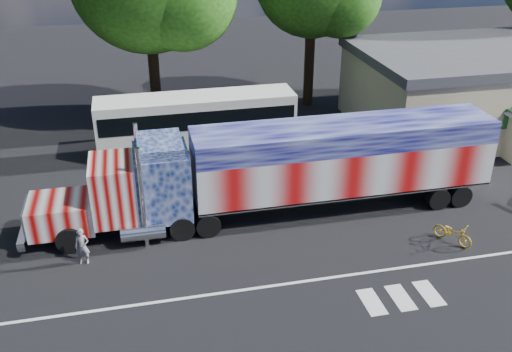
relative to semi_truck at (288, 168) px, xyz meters
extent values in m
plane|color=black|center=(-1.42, -2.45, -2.44)|extent=(100.00, 100.00, 0.00)
cube|color=silver|center=(-1.42, -5.45, -2.43)|extent=(30.00, 0.15, 0.01)
cube|color=silver|center=(1.38, -7.25, -2.43)|extent=(0.70, 1.60, 0.01)
cube|color=silver|center=(2.58, -7.25, -2.43)|extent=(0.70, 1.60, 0.01)
cube|color=silver|center=(3.78, -7.25, -2.43)|extent=(0.70, 1.60, 0.01)
cube|color=black|center=(-6.94, 0.00, -1.69)|extent=(9.70, 1.08, 0.32)
cube|color=#CB7877|center=(-10.39, 0.00, -1.15)|extent=(2.80, 2.37, 1.40)
cube|color=silver|center=(-11.85, 0.00, -1.15)|extent=(0.13, 2.05, 1.25)
cube|color=silver|center=(-12.06, 0.00, -1.85)|extent=(0.32, 2.69, 0.39)
cube|color=#CB7877|center=(-8.02, 0.00, -0.18)|extent=(1.94, 2.69, 2.69)
cube|color=black|center=(-8.94, 0.00, 0.31)|extent=(0.06, 2.26, 0.97)
cube|color=#48578E|center=(-5.87, 0.00, -0.07)|extent=(2.37, 2.69, 3.12)
cube|color=#48578E|center=(-5.87, 0.00, 1.71)|extent=(1.94, 2.59, 0.54)
cylinder|color=silver|center=(-6.84, 1.42, -0.07)|extent=(0.22, 0.22, 4.74)
cylinder|color=silver|center=(-6.84, -1.42, -0.07)|extent=(0.22, 0.22, 4.74)
cylinder|color=silver|center=(-6.94, 1.40, -1.74)|extent=(1.94, 0.71, 0.71)
cylinder|color=silver|center=(-6.94, -1.40, -1.74)|extent=(1.94, 0.71, 0.71)
cylinder|color=black|center=(-10.07, -1.19, -1.85)|extent=(1.19, 0.38, 1.19)
cylinder|color=black|center=(-10.07, 1.19, -1.85)|extent=(1.19, 0.38, 1.19)
cylinder|color=black|center=(-5.22, -1.13, -1.88)|extent=(1.12, 0.59, 1.12)
cylinder|color=black|center=(-5.22, 1.13, -1.88)|extent=(1.12, 0.59, 1.12)
cylinder|color=black|center=(-4.04, -1.13, -1.88)|extent=(1.12, 0.59, 1.12)
cylinder|color=black|center=(-4.04, 1.13, -1.88)|extent=(1.12, 0.59, 1.12)
cube|color=black|center=(2.75, 0.00, -1.42)|extent=(14.01, 1.19, 0.32)
cube|color=#D67878|center=(2.75, 0.00, -0.18)|extent=(14.44, 2.80, 2.15)
cube|color=#474A97|center=(2.75, 0.00, 1.44)|extent=(14.44, 2.80, 1.08)
cube|color=silver|center=(2.75, 0.00, -1.25)|extent=(14.44, 2.80, 0.13)
cube|color=silver|center=(9.99, 0.00, 0.36)|extent=(0.04, 2.69, 3.12)
cylinder|color=black|center=(7.38, -1.13, -1.88)|extent=(1.12, 0.59, 1.12)
cylinder|color=black|center=(7.38, 1.13, -1.88)|extent=(1.12, 0.59, 1.12)
cylinder|color=black|center=(8.57, -1.13, -1.88)|extent=(1.12, 0.59, 1.12)
cylinder|color=black|center=(8.57, 1.13, -1.88)|extent=(1.12, 0.59, 1.12)
cube|color=white|center=(-3.25, 8.53, -0.74)|extent=(11.68, 2.53, 3.41)
cube|color=black|center=(-3.25, 8.53, -0.10)|extent=(11.29, 2.59, 1.07)
cube|color=black|center=(-3.25, 8.53, -2.00)|extent=(11.68, 2.53, 0.24)
cube|color=black|center=(-9.09, 8.53, -0.59)|extent=(0.06, 2.24, 1.36)
cylinder|color=black|center=(-7.63, 7.32, -1.95)|extent=(0.97, 0.29, 0.97)
cylinder|color=black|center=(-7.63, 9.75, -1.95)|extent=(0.97, 0.29, 0.97)
cylinder|color=black|center=(-0.33, 7.32, -1.95)|extent=(0.97, 0.29, 0.97)
cylinder|color=black|center=(-0.33, 9.75, -1.95)|extent=(0.97, 0.29, 0.97)
cylinder|color=black|center=(0.55, 7.32, -1.95)|extent=(0.97, 0.29, 0.97)
cylinder|color=black|center=(0.55, 9.75, -1.95)|extent=(0.97, 0.29, 0.97)
cube|color=#1E5926|center=(10.58, 3.51, -0.04)|extent=(1.60, 0.08, 1.20)
imported|color=slate|center=(-9.48, -2.14, -1.62)|extent=(0.67, 0.51, 1.64)
imported|color=gold|center=(6.52, -4.13, -1.96)|extent=(1.52, 1.90, 0.97)
cylinder|color=black|center=(5.73, 15.00, 1.11)|extent=(0.70, 0.70, 7.09)
cylinder|color=black|center=(-5.27, 14.04, 1.40)|extent=(0.70, 0.70, 7.67)
camera|label=1|loc=(-6.77, -23.20, 11.70)|focal=40.00mm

